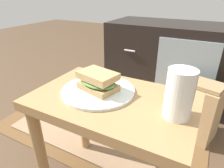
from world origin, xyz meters
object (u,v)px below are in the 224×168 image
(sandwich_front, at_px, (98,81))
(beer_glass, at_px, (179,95))
(plate, at_px, (98,90))
(paper_bag, at_px, (199,111))
(tv_cabinet, at_px, (173,62))

(sandwich_front, relative_size, beer_glass, 1.13)
(sandwich_front, distance_m, beer_glass, 0.28)
(plate, distance_m, paper_bag, 0.69)
(plate, distance_m, sandwich_front, 0.04)
(beer_glass, xyz_separation_m, paper_bag, (0.06, 0.55, -0.36))
(paper_bag, bearing_deg, beer_glass, -96.17)
(beer_glass, height_order, paper_bag, beer_glass)
(plate, bearing_deg, beer_glass, -4.22)
(tv_cabinet, height_order, plate, tv_cabinet)
(plate, relative_size, sandwich_front, 1.61)
(tv_cabinet, xyz_separation_m, paper_bag, (0.25, -0.41, -0.12))
(beer_glass, distance_m, paper_bag, 0.66)
(paper_bag, bearing_deg, tv_cabinet, 121.37)
(paper_bag, bearing_deg, plate, -122.72)
(sandwich_front, distance_m, paper_bag, 0.71)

